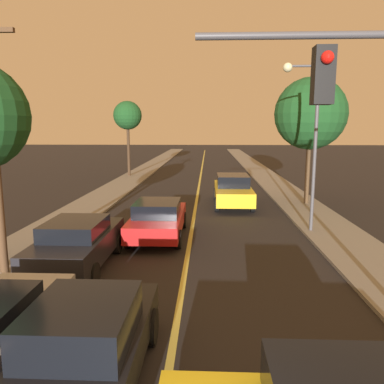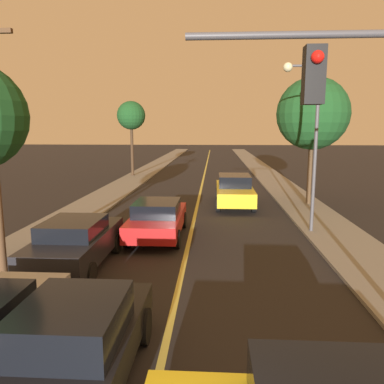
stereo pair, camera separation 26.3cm
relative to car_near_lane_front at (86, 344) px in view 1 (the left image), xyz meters
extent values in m
cube|color=black|center=(1.28, 32.85, -0.79)|extent=(9.14, 80.00, 0.01)
cube|color=#D1C14C|center=(1.28, 32.85, -0.78)|extent=(0.16, 76.00, 0.00)
cube|color=gray|center=(-4.54, 32.85, -0.73)|extent=(2.50, 80.00, 0.12)
cube|color=gray|center=(7.10, 32.85, -0.73)|extent=(2.50, 80.00, 0.12)
cube|color=black|center=(0.00, 0.05, -0.15)|extent=(1.77, 4.18, 0.57)
cube|color=black|center=(0.00, -0.12, 0.45)|extent=(1.56, 1.88, 0.63)
cylinder|color=black|center=(-0.84, 1.34, -0.43)|extent=(0.22, 0.71, 0.71)
cylinder|color=black|center=(0.84, 1.34, -0.43)|extent=(0.22, 0.71, 0.71)
cube|color=red|center=(0.00, 8.79, -0.14)|extent=(1.90, 4.58, 0.61)
cube|color=black|center=(0.00, 8.61, 0.42)|extent=(1.67, 2.06, 0.52)
cylinder|color=black|center=(-0.90, 10.22, -0.45)|extent=(0.22, 0.68, 0.68)
cylinder|color=black|center=(0.90, 10.22, -0.45)|extent=(0.22, 0.68, 0.68)
cylinder|color=black|center=(-0.90, 7.37, -0.45)|extent=(0.22, 0.68, 0.68)
cylinder|color=black|center=(0.90, 7.37, -0.45)|extent=(0.22, 0.68, 0.68)
cylinder|color=black|center=(-1.10, 1.65, -0.46)|extent=(0.22, 0.67, 0.67)
cube|color=black|center=(-2.01, 5.38, -0.09)|extent=(1.83, 4.45, 0.74)
cube|color=black|center=(-2.01, 5.20, 0.51)|extent=(1.61, 2.00, 0.46)
cylinder|color=black|center=(-2.88, 6.76, -0.46)|extent=(0.22, 0.66, 0.66)
cylinder|color=black|center=(-1.14, 6.76, -0.46)|extent=(0.22, 0.66, 0.66)
cylinder|color=black|center=(-2.88, 4.00, -0.46)|extent=(0.22, 0.66, 0.66)
cylinder|color=black|center=(-1.14, 4.00, -0.46)|extent=(0.22, 0.66, 0.66)
cube|color=gold|center=(3.34, 15.08, -0.06)|extent=(1.95, 5.18, 0.72)
cube|color=black|center=(3.34, 15.29, 0.61)|extent=(1.71, 2.33, 0.62)
cylinder|color=black|center=(4.26, 13.48, -0.41)|extent=(0.22, 0.75, 0.75)
cylinder|color=black|center=(2.41, 13.48, -0.41)|extent=(0.22, 0.75, 0.75)
cylinder|color=black|center=(4.26, 16.69, -0.41)|extent=(0.22, 0.75, 0.75)
cylinder|color=black|center=(2.41, 16.69, -0.41)|extent=(0.22, 0.75, 0.75)
cylinder|color=#47474C|center=(3.99, 0.77, 4.88)|extent=(4.51, 0.12, 0.12)
cube|color=black|center=(3.76, 0.77, 4.27)|extent=(0.32, 0.28, 0.90)
sphere|color=red|center=(3.76, 0.59, 4.52)|extent=(0.20, 0.20, 0.20)
cylinder|color=#47474C|center=(6.20, 9.66, 2.65)|extent=(0.14, 0.14, 6.65)
cylinder|color=#47474C|center=(5.59, 9.66, 5.83)|extent=(1.21, 0.09, 0.09)
sphere|color=beige|center=(4.99, 9.66, 5.78)|extent=(0.36, 0.36, 0.36)
cylinder|color=#3D2B1C|center=(-5.11, 27.55, 1.54)|extent=(0.25, 0.25, 4.43)
sphere|color=#19471E|center=(-5.11, 27.55, 4.62)|extent=(2.47, 2.47, 2.47)
cylinder|color=#4C3823|center=(7.49, 15.46, 1.11)|extent=(0.24, 0.24, 3.57)
sphere|color=#19471E|center=(7.49, 15.46, 4.26)|extent=(3.89, 3.89, 3.89)
camera|label=1|loc=(1.95, -5.48, 3.43)|focal=35.00mm
camera|label=2|loc=(2.21, -5.46, 3.43)|focal=35.00mm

